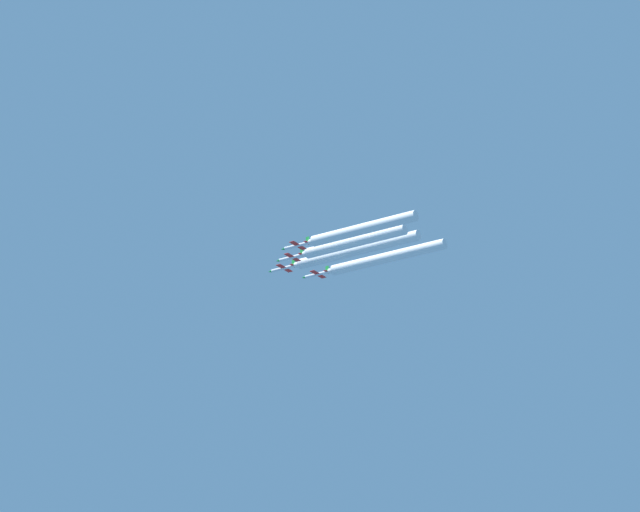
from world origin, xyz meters
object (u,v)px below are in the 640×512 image
jet_lead (282,268)px  jet_outer_left (296,246)px  jet_right_wingman (316,274)px  jet_left_wingman (291,258)px

jet_lead → jet_outer_left: (-18.18, -17.90, -1.61)m
jet_lead → jet_right_wingman: (9.67, -8.49, -0.95)m
jet_left_wingman → jet_outer_left: bearing=-138.1°
jet_lead → jet_left_wingman: bearing=-132.7°
jet_right_wingman → jet_outer_left: 29.41m
jet_lead → jet_left_wingman: jet_lead is taller
jet_lead → jet_right_wingman: 12.90m
jet_left_wingman → jet_right_wingman: 18.10m
jet_outer_left → jet_left_wingman: bearing=41.9°
jet_lead → jet_outer_left: size_ratio=1.00×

